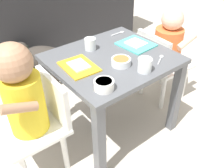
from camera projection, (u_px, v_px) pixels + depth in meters
ground_plane at (112, 125)px, 1.53m from camera, size 7.00×7.00×0.00m
kitchen_cabinet_back at (27, 10)px, 1.93m from camera, size 2.01×0.30×0.89m
dining_table at (112, 71)px, 1.30m from camera, size 0.59×0.53×0.48m
seated_child_left at (26, 99)px, 1.05m from camera, size 0.29×0.29×0.69m
seated_child_right at (167, 46)px, 1.55m from camera, size 0.30×0.30×0.62m
dog at (41, 57)px, 1.82m from camera, size 0.34×0.38×0.30m
food_tray_left at (79, 66)px, 1.16m from camera, size 0.15×0.19×0.02m
food_tray_right at (136, 44)px, 1.35m from camera, size 0.17×0.19×0.02m
water_cup_left at (145, 66)px, 1.12m from camera, size 0.07×0.07×0.06m
water_cup_right at (90, 45)px, 1.30m from camera, size 0.06×0.06×0.06m
cereal_bowl_right_side at (121, 62)px, 1.17m from camera, size 0.09×0.09×0.03m
veggie_bowl_near at (104, 85)px, 1.01m from camera, size 0.08×0.08×0.04m
spoon_by_left_tray at (119, 33)px, 1.48m from camera, size 0.10×0.02×0.01m
spoon_by_right_tray at (161, 59)px, 1.23m from camera, size 0.09×0.06×0.01m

